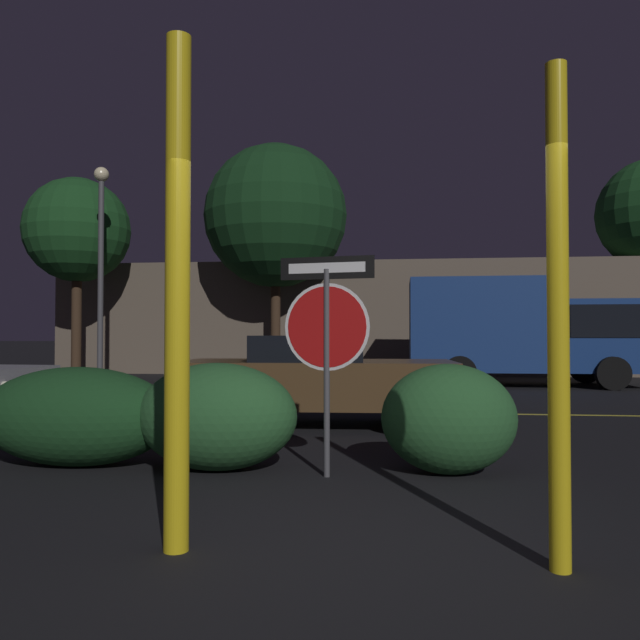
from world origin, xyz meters
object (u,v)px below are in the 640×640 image
hedge_bush_2 (217,416)px  street_lamp (101,246)px  passing_car_2 (316,379)px  yellow_pole_right (558,315)px  tree_1 (77,231)px  hedge_bush_3 (448,419)px  yellow_pole_left (177,291)px  delivery_truck (526,329)px  tree_0 (276,217)px  hedge_bush_1 (77,416)px  stop_sign (327,324)px

hedge_bush_2 → street_lamp: size_ratio=0.27×
passing_car_2 → street_lamp: size_ratio=0.69×
yellow_pole_right → tree_1: tree_1 is taller
hedge_bush_2 → street_lamp: 12.94m
yellow_pole_right → hedge_bush_2: yellow_pole_right is taller
hedge_bush_3 → tree_1: size_ratio=0.20×
street_lamp → hedge_bush_3: bearing=-50.3°
yellow_pole_right → tree_1: bearing=125.8°
yellow_pole_left → yellow_pole_right: (2.34, -0.08, -0.17)m
hedge_bush_2 → yellow_pole_left: bearing=-80.2°
delivery_truck → tree_1: bearing=-97.0°
passing_car_2 → tree_0: tree_0 is taller
hedge_bush_2 → street_lamp: (-6.47, 10.69, 3.37)m
street_lamp → hedge_bush_1: bearing=-65.1°
hedge_bush_1 → street_lamp: 12.22m
stop_sign → yellow_pole_right: bearing=-45.3°
yellow_pole_right → passing_car_2: (-2.12, 5.65, -0.79)m
stop_sign → yellow_pole_left: size_ratio=0.65×
hedge_bush_1 → tree_1: 15.48m
tree_0 → hedge_bush_3: bearing=-72.6°
tree_0 → tree_1: 6.56m
hedge_bush_2 → tree_0: 14.89m
hedge_bush_1 → street_lamp: street_lamp is taller
stop_sign → hedge_bush_3: size_ratio=1.61×
passing_car_2 → stop_sign: bearing=6.0°
yellow_pole_right → passing_car_2: yellow_pole_right is taller
stop_sign → tree_0: (-3.16, 14.15, 3.80)m
tree_1 → tree_0: bearing=7.0°
hedge_bush_2 → tree_0: tree_0 is taller
passing_car_2 → tree_0: (-2.64, 10.75, 4.58)m
hedge_bush_3 → tree_0: (-4.35, 13.88, 4.74)m
hedge_bush_3 → street_lamp: street_lamp is taller
yellow_pole_right → hedge_bush_1: size_ratio=1.41×
hedge_bush_1 → tree_1: size_ratio=0.32×
yellow_pole_right → passing_car_2: 6.09m
hedge_bush_1 → street_lamp: size_ratio=0.34×
yellow_pole_right → passing_car_2: bearing=110.6°
stop_sign → hedge_bush_2: stop_sign is taller
yellow_pole_left → hedge_bush_1: bearing=129.0°
hedge_bush_1 → hedge_bush_2: 1.53m
hedge_bush_1 → hedge_bush_2: bearing=-1.5°
hedge_bush_2 → tree_1: (-8.50, 13.18, 4.26)m
hedge_bush_1 → tree_0: bearing=92.0°
yellow_pole_left → tree_0: size_ratio=0.43×
yellow_pole_left → tree_0: 16.89m
hedge_bush_1 → hedge_bush_3: hedge_bush_3 is taller
hedge_bush_2 → tree_0: bearing=98.2°
hedge_bush_1 → tree_1: tree_1 is taller
yellow_pole_left → tree_1: 18.18m
tree_0 → hedge_bush_1: bearing=-88.0°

